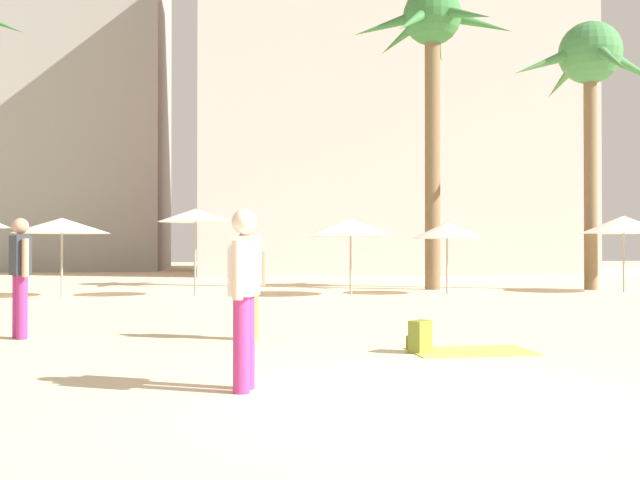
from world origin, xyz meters
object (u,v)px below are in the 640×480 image
palm_tree_far_left (432,45)px  cafe_umbrella_3 (351,228)px  cafe_umbrella_2 (447,230)px  palm_tree_center (590,69)px  cafe_umbrella_1 (195,216)px  cafe_umbrella_0 (624,225)px  beach_towel (471,351)px  person_near_right (246,280)px  cafe_umbrella_5 (62,226)px  backpack (419,337)px  person_mid_center (20,272)px  person_near_left (244,291)px

palm_tree_far_left → cafe_umbrella_3: size_ratio=3.79×
cafe_umbrella_3 → cafe_umbrella_2: bearing=3.2°
palm_tree_center → cafe_umbrella_1: palm_tree_center is taller
cafe_umbrella_0 → beach_towel: bearing=-128.5°
palm_tree_far_left → palm_tree_center: (5.00, -0.89, -0.84)m
cafe_umbrella_0 → person_near_right: bearing=-140.8°
palm_tree_center → person_near_right: (-11.48, -10.85, -6.25)m
cafe_umbrella_3 → cafe_umbrella_5: size_ratio=1.00×
palm_tree_center → cafe_umbrella_0: (0.47, -1.12, -5.06)m
palm_tree_far_left → person_near_right: palm_tree_far_left is taller
cafe_umbrella_0 → beach_towel: cafe_umbrella_0 is taller
cafe_umbrella_5 → backpack: cafe_umbrella_5 is taller
cafe_umbrella_2 → person_mid_center: cafe_umbrella_2 is taller
cafe_umbrella_2 → cafe_umbrella_0: bearing=2.5°
cafe_umbrella_2 → person_mid_center: size_ratio=1.17×
cafe_umbrella_5 → palm_tree_far_left: bearing=10.6°
cafe_umbrella_0 → person_near_left: 18.20m
person_mid_center → cafe_umbrella_3: bearing=-158.2°
cafe_umbrella_5 → beach_towel: bearing=-56.4°
cafe_umbrella_2 → person_near_left: 14.78m
beach_towel → person_near_right: 3.43m
cafe_umbrella_3 → cafe_umbrella_1: bearing=176.3°
cafe_umbrella_1 → backpack: cafe_umbrella_1 is taller
cafe_umbrella_3 → backpack: cafe_umbrella_3 is taller
cafe_umbrella_2 → cafe_umbrella_3: bearing=-176.8°
palm_tree_center → person_mid_center: (-14.83, -10.29, -6.14)m
backpack → cafe_umbrella_3: bearing=-46.5°
palm_tree_center → person_near_left: (-11.65, -14.66, -6.18)m
cafe_umbrella_2 → beach_towel: size_ratio=1.35×
cafe_umbrella_5 → person_near_left: 14.24m
person_mid_center → cafe_umbrella_2: bearing=-167.9°
cafe_umbrella_0 → person_near_right: size_ratio=1.59×
person_mid_center → cafe_umbrella_5: bearing=-112.7°
palm_tree_far_left → cafe_umbrella_5: palm_tree_far_left is taller
cafe_umbrella_0 → cafe_umbrella_1: bearing=-179.4°
cafe_umbrella_2 → person_mid_center: bearing=-137.0°
palm_tree_far_left → backpack: palm_tree_far_left is taller
cafe_umbrella_5 → beach_towel: 13.76m
cafe_umbrella_3 → cafe_umbrella_5: bearing=177.5°
cafe_umbrella_5 → person_near_left: (4.50, -13.47, -1.01)m
backpack → person_mid_center: person_mid_center is taller
palm_tree_far_left → cafe_umbrella_5: (-11.14, -2.08, -6.01)m
cafe_umbrella_0 → cafe_umbrella_2: bearing=-177.5°
cafe_umbrella_0 → person_mid_center: 17.87m
palm_tree_far_left → backpack: 16.08m
cafe_umbrella_3 → person_near_right: size_ratio=1.61×
cafe_umbrella_5 → cafe_umbrella_2: bearing=-1.0°
cafe_umbrella_1 → cafe_umbrella_2: size_ratio=1.16×
beach_towel → person_near_left: size_ratio=0.91×
cafe_umbrella_2 → person_mid_center: (-9.58, -8.92, -0.87)m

